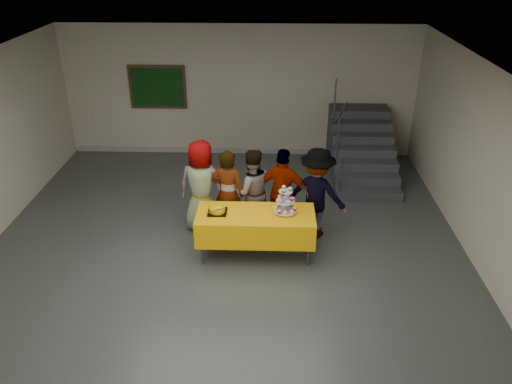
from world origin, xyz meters
TOP-DOWN VIEW (x-y plane):
  - room_shell at (0.00, 0.02)m, footprint 10.00×10.04m
  - bake_table at (0.51, 0.73)m, footprint 1.88×0.78m
  - cupcake_stand at (0.98, 0.79)m, footprint 0.38×0.38m
  - bear_cake at (-0.10, 0.75)m, footprint 0.32×0.36m
  - schoolchild_a at (-0.45, 1.51)m, footprint 0.91×0.69m
  - schoolchild_b at (0.02, 1.35)m, footprint 0.64×0.49m
  - schoolchild_c at (0.41, 1.52)m, footprint 0.86×0.75m
  - schoolchild_d at (0.96, 1.41)m, footprint 1.00×0.63m
  - schoolchild_e at (1.52, 1.38)m, footprint 1.19×0.93m
  - staircase at (2.70, 4.13)m, footprint 1.30×2.40m
  - noticeboard at (-1.86, 4.96)m, footprint 1.30×0.05m

SIDE VIEW (x-z plane):
  - staircase at x=2.70m, z-range -0.53..1.51m
  - bake_table at x=0.51m, z-range 0.17..0.94m
  - schoolchild_c at x=0.41m, z-range 0.00..1.53m
  - schoolchild_b at x=0.02m, z-range 0.00..1.58m
  - schoolchild_d at x=0.96m, z-range 0.00..1.59m
  - schoolchild_e at x=1.52m, z-range 0.00..1.62m
  - bear_cake at x=-0.10m, z-range 0.77..0.89m
  - schoolchild_a at x=-0.45m, z-range 0.00..1.67m
  - cupcake_stand at x=0.98m, z-range 0.71..1.15m
  - noticeboard at x=-1.86m, z-range 1.10..2.10m
  - room_shell at x=0.00m, z-range 0.62..3.64m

